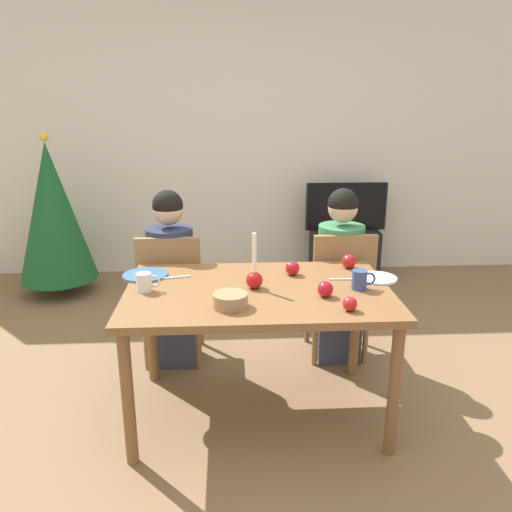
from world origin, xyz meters
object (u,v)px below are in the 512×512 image
(person_left_child, at_px, (172,281))
(mug_left, at_px, (145,282))
(tv, at_px, (346,207))
(candle_centerpiece, at_px, (254,277))
(apple_by_left_plate, at_px, (325,289))
(plate_left, at_px, (145,275))
(dining_table, at_px, (258,303))
(christmas_tree, at_px, (53,212))
(plate_right, at_px, (377,278))
(chair_left, at_px, (172,291))
(tv_stand, at_px, (344,253))
(person_right_child, at_px, (339,278))
(apple_far_edge, at_px, (349,261))
(mug_right, at_px, (360,280))
(apple_by_right_mug, at_px, (350,304))
(apple_near_candle, at_px, (292,268))
(bowl_walnuts, at_px, (230,300))
(chair_right, at_px, (340,288))

(person_left_child, height_order, mug_left, person_left_child)
(tv, height_order, candle_centerpiece, candle_centerpiece)
(apple_by_left_plate, bearing_deg, plate_left, 158.87)
(dining_table, relative_size, christmas_tree, 0.97)
(plate_right, distance_m, mug_left, 1.27)
(chair_left, height_order, tv_stand, chair_left)
(person_right_child, height_order, apple_far_edge, person_right_child)
(plate_left, distance_m, mug_right, 1.20)
(chair_left, relative_size, person_left_child, 0.77)
(person_left_child, bearing_deg, christmas_tree, 131.09)
(plate_right, height_order, mug_right, mug_right)
(person_left_child, relative_size, person_right_child, 1.00)
(plate_left, height_order, apple_far_edge, apple_far_edge)
(person_left_child, bearing_deg, apple_by_right_mug, -45.33)
(candle_centerpiece, xyz_separation_m, apple_near_candle, (0.23, 0.20, -0.02))
(apple_by_left_plate, bearing_deg, tv_stand, 74.72)
(plate_left, height_order, plate_right, same)
(chair_left, distance_m, christmas_tree, 1.82)
(person_right_child, bearing_deg, mug_left, -151.31)
(mug_right, bearing_deg, plate_right, 47.36)
(tv, relative_size, mug_right, 6.23)
(person_right_child, bearing_deg, candle_centerpiece, -133.62)
(bowl_walnuts, bearing_deg, tv, 65.72)
(person_left_child, distance_m, person_right_child, 1.11)
(candle_centerpiece, bearing_deg, bowl_walnuts, -117.30)
(person_left_child, xyz_separation_m, tv, (1.53, 1.66, 0.14))
(person_left_child, distance_m, christmas_tree, 1.79)
(chair_left, distance_m, apple_by_right_mug, 1.35)
(tv, height_order, apple_by_right_mug, tv)
(plate_right, bearing_deg, chair_right, 100.75)
(person_right_child, height_order, christmas_tree, christmas_tree)
(person_right_child, height_order, mug_right, person_right_child)
(chair_right, height_order, plate_left, chair_right)
(person_left_child, bearing_deg, bowl_walnuts, -66.58)
(mug_right, height_order, apple_near_candle, mug_right)
(christmas_tree, relative_size, mug_right, 11.42)
(chair_right, distance_m, christmas_tree, 2.67)
(person_right_child, height_order, plate_left, person_right_child)
(chair_right, xyz_separation_m, bowl_walnuts, (-0.73, -0.85, 0.27))
(person_left_child, bearing_deg, mug_left, -95.61)
(tv, distance_m, candle_centerpiece, 2.51)
(apple_far_edge, bearing_deg, candle_centerpiece, -152.13)
(dining_table, bearing_deg, mug_left, -179.86)
(chair_left, distance_m, person_left_child, 0.07)
(person_right_child, relative_size, tv_stand, 1.83)
(chair_left, height_order, candle_centerpiece, candle_centerpiece)
(dining_table, bearing_deg, candle_centerpiece, 151.49)
(mug_left, relative_size, apple_near_candle, 1.52)
(plate_right, distance_m, apple_near_candle, 0.48)
(apple_far_edge, bearing_deg, person_right_child, 86.13)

